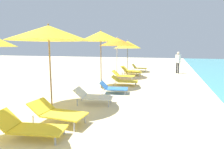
{
  "coord_description": "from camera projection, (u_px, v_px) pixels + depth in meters",
  "views": [
    {
      "loc": [
        2.85,
        1.53,
        2.0
      ],
      "look_at": [
        0.46,
        8.9,
        0.9
      ],
      "focal_mm": 30.28,
      "sensor_mm": 36.0,
      "label": 1
    }
  ],
  "objects": [
    {
      "name": "lounger_third_shoreside",
      "position": [
        93.0,
        96.0,
        6.72
      ],
      "size": [
        1.44,
        0.89,
        0.58
      ],
      "rotation": [
        0.0,
        0.0,
        0.18
      ],
      "color": "white",
      "rests_on": "ground"
    },
    {
      "name": "lounger_fourth_inland",
      "position": [
        113.0,
        88.0,
        8.32
      ],
      "size": [
        1.31,
        0.87,
        0.53
      ],
      "rotation": [
        0.0,
        0.0,
        0.2
      ],
      "color": "blue",
      "rests_on": "ground"
    },
    {
      "name": "umbrella_fifth",
      "position": [
        117.0,
        42.0,
        12.46
      ],
      "size": [
        2.36,
        2.36,
        2.72
      ],
      "color": "silver",
      "rests_on": "ground"
    },
    {
      "name": "lounger_farthest_inland",
      "position": [
        130.0,
        70.0,
        14.51
      ],
      "size": [
        1.51,
        0.86,
        0.6
      ],
      "rotation": [
        0.0,
        0.0,
        -0.17
      ],
      "color": "yellow",
      "rests_on": "ground"
    },
    {
      "name": "person_walking_mid",
      "position": [
        178.0,
        60.0,
        14.78
      ],
      "size": [
        0.42,
        0.4,
        1.7
      ],
      "rotation": [
        0.0,
        0.0,
        4.02
      ],
      "color": "#262628",
      "rests_on": "ground"
    },
    {
      "name": "umbrella_third",
      "position": [
        49.0,
        33.0,
        5.83
      ],
      "size": [
        2.5,
        2.5,
        2.74
      ],
      "color": "olive",
      "rests_on": "ground"
    },
    {
      "name": "lounger_fifth_shoreside",
      "position": [
        131.0,
        71.0,
        13.73
      ],
      "size": [
        1.43,
        0.65,
        0.62
      ],
      "rotation": [
        0.0,
        0.0,
        0.02
      ],
      "color": "yellow",
      "rests_on": "ground"
    },
    {
      "name": "lounger_second_shoreside",
      "position": [
        29.0,
        127.0,
        4.2
      ],
      "size": [
        1.65,
        0.87,
        0.59
      ],
      "rotation": [
        0.0,
        0.0,
        0.19
      ],
      "color": "yellow",
      "rests_on": "ground"
    },
    {
      "name": "lounger_third_inland",
      "position": [
        57.0,
        112.0,
        4.96
      ],
      "size": [
        1.48,
        0.69,
        0.59
      ],
      "rotation": [
        0.0,
        0.0,
        -0.02
      ],
      "color": "yellow",
      "rests_on": "ground"
    },
    {
      "name": "lounger_fifth_inland",
      "position": [
        123.0,
        75.0,
        11.67
      ],
      "size": [
        1.38,
        0.58,
        0.61
      ],
      "rotation": [
        0.0,
        0.0,
        0.01
      ],
      "color": "yellow",
      "rests_on": "ground"
    },
    {
      "name": "umbrella_fourth",
      "position": [
        101.0,
        36.0,
        9.13
      ],
      "size": [
        2.05,
        2.05,
        2.86
      ],
      "color": "olive",
      "rests_on": "ground"
    },
    {
      "name": "lounger_fourth_shoreside",
      "position": [
        124.0,
        81.0,
        10.1
      ],
      "size": [
        1.45,
        0.83,
        0.51
      ],
      "rotation": [
        0.0,
        0.0,
        0.13
      ],
      "color": "yellow",
      "rests_on": "ground"
    },
    {
      "name": "lounger_farthest_shoreside",
      "position": [
        139.0,
        68.0,
        16.51
      ],
      "size": [
        1.26,
        0.68,
        0.59
      ],
      "rotation": [
        0.0,
        0.0,
        0.0
      ],
      "color": "yellow",
      "rests_on": "ground"
    },
    {
      "name": "umbrella_farthest",
      "position": [
        128.0,
        45.0,
        15.49
      ],
      "size": [
        2.25,
        2.25,
        2.62
      ],
      "color": "#4C4C51",
      "rests_on": "ground"
    }
  ]
}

